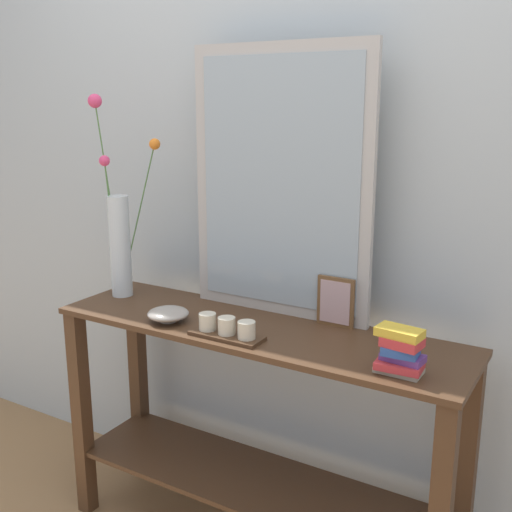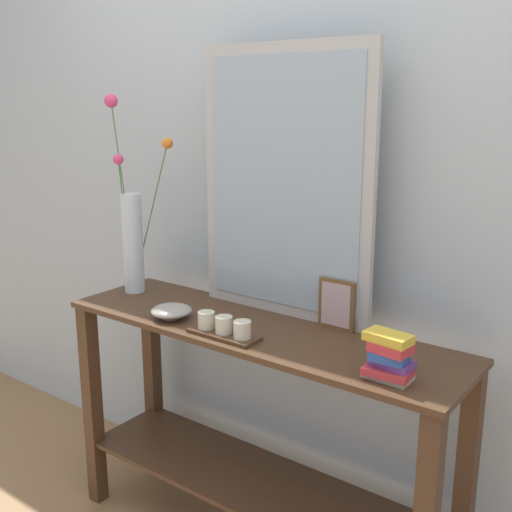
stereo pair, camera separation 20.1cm
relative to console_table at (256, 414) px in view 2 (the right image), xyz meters
The scene contains 8 objects.
wall_back 0.88m from the console_table, 90.00° to the left, with size 6.40×0.08×2.70m, color #B2BCC1.
console_table is the anchor object (origin of this frame).
mirror_leaning 0.80m from the console_table, 92.21° to the left, with size 0.67×0.03×0.92m.
tall_vase_left 0.84m from the console_table, behind, with size 0.25×0.17×0.76m.
candle_tray 0.37m from the console_table, 104.17° to the right, with size 0.24×0.09×0.07m.
picture_frame_small 0.48m from the console_table, 33.03° to the left, with size 0.13×0.01×0.17m.
decorative_bowl 0.46m from the console_table, 159.67° to the right, with size 0.14×0.14×0.05m.
book_stack 0.66m from the console_table, 11.66° to the right, with size 0.14×0.09×0.13m.
Camera 2 is at (1.16, -1.57, 1.58)m, focal length 43.61 mm.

